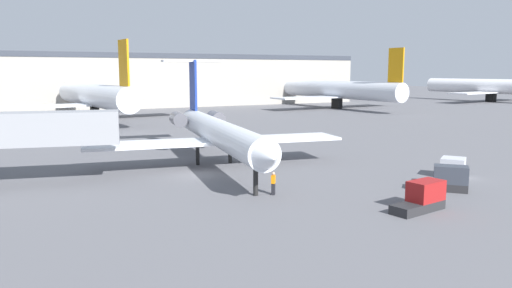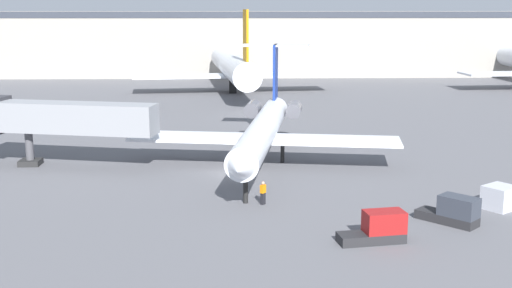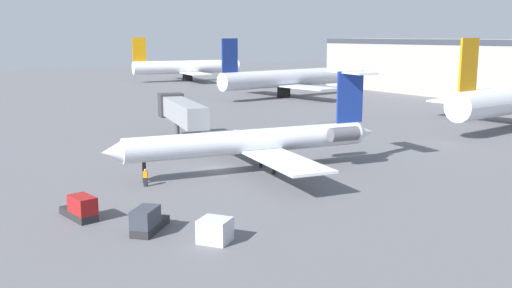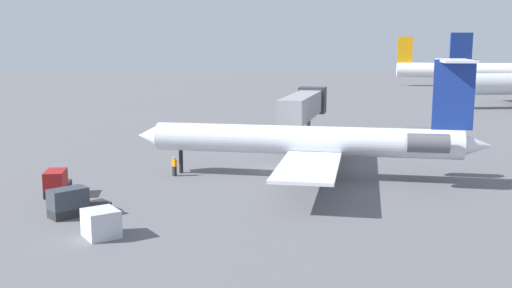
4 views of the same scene
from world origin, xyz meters
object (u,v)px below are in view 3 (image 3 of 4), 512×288
at_px(baggage_tug_trailing, 81,209).
at_px(cargo_container_uld, 215,230).
at_px(ground_crew_marshaller, 145,178).
at_px(baggage_tug_lead, 148,221).
at_px(parked_airliner_west_mid, 283,79).
at_px(jet_bridge, 180,111).
at_px(parked_airliner_west_end, 187,67).
at_px(regional_jet, 259,140).

xyz_separation_m(baggage_tug_trailing, cargo_container_uld, (9.88, 6.28, -0.01)).
xyz_separation_m(ground_crew_marshaller, baggage_tug_lead, (12.13, -4.72, -0.02)).
distance_m(baggage_tug_trailing, parked_airliner_west_mid, 90.28).
relative_size(jet_bridge, parked_airliner_west_mid, 0.48).
height_order(cargo_container_uld, parked_airliner_west_mid, parked_airliner_west_mid).
height_order(cargo_container_uld, parked_airliner_west_end, parked_airliner_west_end).
bearing_deg(regional_jet, jet_bridge, -179.44).
distance_m(ground_crew_marshaller, baggage_tug_trailing, 10.25).
bearing_deg(jet_bridge, parked_airliner_west_mid, 131.82).
relative_size(regional_jet, cargo_container_uld, 10.92).
bearing_deg(baggage_tug_trailing, jet_bridge, 140.70).
relative_size(jet_bridge, baggage_tug_lead, 4.33).
bearing_deg(baggage_tug_lead, cargo_container_uld, 35.93).
relative_size(jet_bridge, cargo_container_uld, 6.10).
bearing_deg(ground_crew_marshaller, jet_bridge, 145.88).
bearing_deg(jet_bridge, cargo_container_uld, -21.75).
relative_size(jet_bridge, parked_airliner_west_end, 0.50).
bearing_deg(jet_bridge, baggage_tug_trailing, -39.30).
xyz_separation_m(regional_jet, baggage_tug_trailing, (5.94, -20.13, -2.52)).
bearing_deg(baggage_tug_trailing, regional_jet, 106.45).
bearing_deg(cargo_container_uld, parked_airliner_west_end, 154.91).
bearing_deg(cargo_container_uld, parked_airliner_west_mid, 141.94).
distance_m(jet_bridge, cargo_container_uld, 37.05).
distance_m(jet_bridge, parked_airliner_west_mid, 58.96).
bearing_deg(ground_crew_marshaller, parked_airliner_west_mid, 135.57).
relative_size(cargo_container_uld, parked_airliner_west_mid, 0.08).
xyz_separation_m(jet_bridge, ground_crew_marshaller, (17.81, -12.07, -3.48)).
xyz_separation_m(jet_bridge, parked_airliner_west_end, (-94.13, 46.45, -0.08)).
bearing_deg(parked_airliner_west_mid, baggage_tug_trailing, -45.09).
bearing_deg(cargo_container_uld, jet_bridge, 158.25).
height_order(baggage_tug_lead, cargo_container_uld, baggage_tug_lead).
relative_size(baggage_tug_lead, parked_airliner_west_mid, 0.11).
bearing_deg(parked_airliner_west_mid, jet_bridge, -48.18).
relative_size(regional_jet, parked_airliner_west_end, 0.89).
distance_m(jet_bridge, parked_airliner_west_end, 104.96).
xyz_separation_m(ground_crew_marshaller, parked_airliner_west_mid, (-57.13, 56.01, 3.37)).
bearing_deg(baggage_tug_lead, ground_crew_marshaller, 158.75).
bearing_deg(parked_airliner_west_end, jet_bridge, -26.26).
height_order(jet_bridge, baggage_tug_trailing, jet_bridge).
relative_size(regional_jet, baggage_tug_lead, 7.76).
distance_m(ground_crew_marshaller, parked_airliner_west_end, 126.36).
distance_m(baggage_tug_trailing, cargo_container_uld, 11.71).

